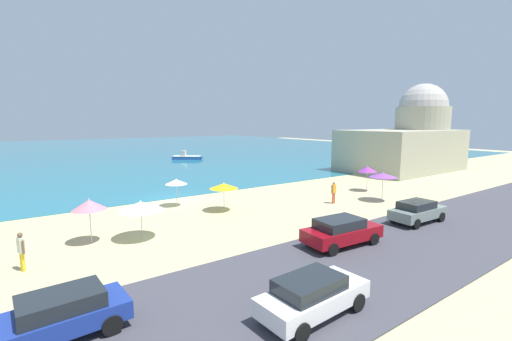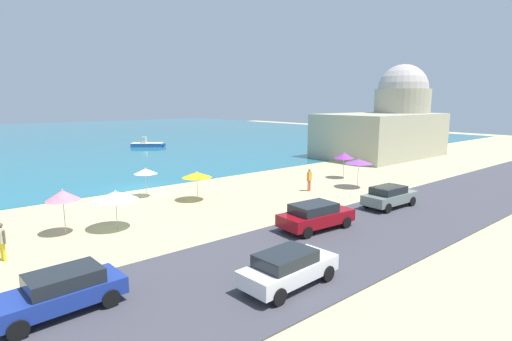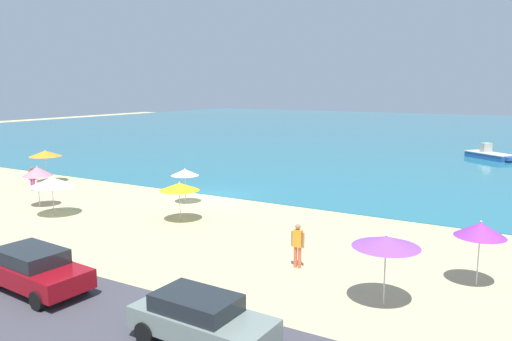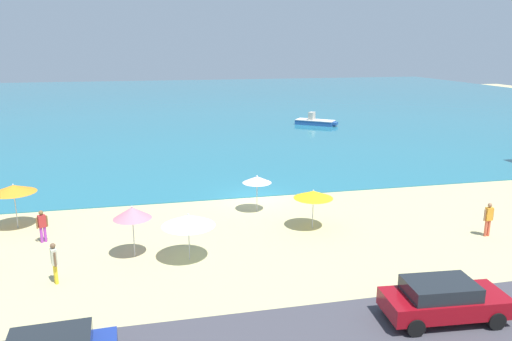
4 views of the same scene
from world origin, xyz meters
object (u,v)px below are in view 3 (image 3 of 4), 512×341
beach_umbrella_1 (386,242)px  parked_car_3 (34,269)px  beach_umbrella_5 (185,172)px  skiff_nearshore (489,155)px  beach_umbrella_3 (37,172)px  beach_umbrella_0 (45,154)px  beach_umbrella_2 (480,230)px  beach_umbrella_7 (52,182)px  bather_1 (298,243)px  parked_car_0 (201,319)px  beach_umbrella_4 (179,187)px  bather_2 (32,177)px

beach_umbrella_1 → parked_car_3: beach_umbrella_1 is taller
beach_umbrella_5 → skiff_nearshore: size_ratio=0.46×
beach_umbrella_1 → parked_car_3: bearing=-155.2°
beach_umbrella_3 → parked_car_3: beach_umbrella_3 is taller
beach_umbrella_0 → beach_umbrella_1: 29.26m
beach_umbrella_2 → skiff_nearshore: size_ratio=0.50×
beach_umbrella_0 → beach_umbrella_7: beach_umbrella_0 is taller
beach_umbrella_3 → bather_1: size_ratio=1.39×
beach_umbrella_0 → skiff_nearshore: size_ratio=0.51×
beach_umbrella_2 → beach_umbrella_5: beach_umbrella_2 is taller
beach_umbrella_3 → beach_umbrella_5: 8.70m
beach_umbrella_0 → parked_car_0: (24.38, -13.56, -1.38)m
skiff_nearshore → beach_umbrella_7: bearing=-117.4°
beach_umbrella_1 → parked_car_0: beach_umbrella_1 is taller
beach_umbrella_0 → parked_car_3: 21.80m
parked_car_0 → beach_umbrella_1: bearing=54.7°
beach_umbrella_7 → parked_car_0: size_ratio=0.58×
beach_umbrella_0 → beach_umbrella_7: 10.69m
bather_1 → parked_car_0: (0.34, -6.90, -0.19)m
beach_umbrella_2 → parked_car_0: (-6.08, -8.50, -1.29)m
beach_umbrella_4 → parked_car_0: bearing=-48.7°
parked_car_3 → beach_umbrella_3: bearing=142.9°
beach_umbrella_1 → beach_umbrella_5: 16.90m
beach_umbrella_0 → beach_umbrella_2: beach_umbrella_0 is taller
parked_car_3 → beach_umbrella_4: bearing=98.5°
beach_umbrella_5 → beach_umbrella_7: (-4.57, -6.02, -0.03)m
beach_umbrella_1 → beach_umbrella_4: size_ratio=1.13×
beach_umbrella_5 → beach_umbrella_2: bearing=-15.9°
beach_umbrella_1 → beach_umbrella_4: 13.35m
beach_umbrella_4 → bather_1: size_ratio=1.20×
beach_umbrella_2 → skiff_nearshore: 35.27m
beach_umbrella_7 → bather_2: 7.96m
beach_umbrella_5 → bather_2: 11.81m
beach_umbrella_3 → beach_umbrella_4: beach_umbrella_3 is taller
bather_2 → parked_car_0: bather_2 is taller
beach_umbrella_0 → bather_2: size_ratio=1.48×
beach_umbrella_0 → parked_car_3: (17.08, -13.48, -1.35)m
parked_car_0 → parked_car_3: parked_car_3 is taller
bather_2 → beach_umbrella_2: bearing=-5.2°
beach_umbrella_1 → bather_2: size_ratio=1.47×
beach_umbrella_1 → parked_car_3: size_ratio=0.55×
beach_umbrella_1 → bather_1: size_ratio=1.36×
parked_car_0 → skiff_nearshore: size_ratio=0.86×
beach_umbrella_5 → parked_car_3: (3.80, -13.31, -1.11)m
beach_umbrella_7 → skiff_nearshore: size_ratio=0.50×
beach_umbrella_1 → skiff_nearshore: (-0.51, 38.45, -1.76)m
beach_umbrella_5 → parked_car_3: 13.88m
beach_umbrella_1 → parked_car_3: (-10.95, -5.06, -1.36)m
beach_umbrella_7 → skiff_nearshore: (18.80, 36.23, -1.49)m
beach_umbrella_5 → beach_umbrella_7: bearing=-127.2°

